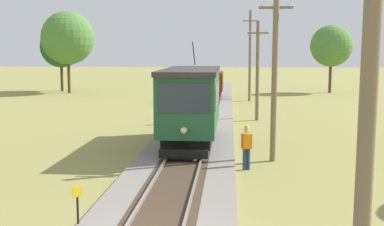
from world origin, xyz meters
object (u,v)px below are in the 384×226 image
(red_tram, at_px, (191,102))
(tree_horizon, at_px, (68,38))
(utility_pole_mid, at_px, (258,70))
(tree_right_near, at_px, (61,47))
(utility_pole_far, at_px, (250,55))
(freight_car, at_px, (210,83))
(utility_pole_near_tram, at_px, (275,73))
(track_worker, at_px, (247,145))
(gravel_pile, at_px, (177,89))
(tree_left_far, at_px, (331,46))
(utility_pole_foreground, at_px, (367,113))
(trackside_signal_marker, at_px, (78,206))

(red_tram, distance_m, tree_horizon, 33.89)
(red_tram, bearing_deg, utility_pole_mid, 68.91)
(tree_right_near, bearing_deg, tree_horizon, -54.94)
(utility_pole_far, bearing_deg, freight_car, 168.59)
(utility_pole_near_tram, height_order, tree_horizon, tree_horizon)
(freight_car, relative_size, track_worker, 2.91)
(gravel_pile, height_order, tree_left_far, tree_left_far)
(utility_pole_foreground, bearing_deg, tree_horizon, 112.69)
(freight_car, distance_m, utility_pole_mid, 14.33)
(utility_pole_foreground, xyz_separation_m, utility_pole_mid, (0.00, 26.73, -0.44))
(track_worker, distance_m, tree_left_far, 38.39)
(utility_pole_foreground, xyz_separation_m, track_worker, (-1.17, 12.49, -2.87))
(utility_pole_near_tram, xyz_separation_m, tree_left_far, (9.26, 35.21, 1.43))
(utility_pole_far, bearing_deg, red_tram, -99.31)
(utility_pole_far, bearing_deg, tree_left_far, 45.74)
(utility_pole_foreground, bearing_deg, utility_pole_mid, 90.00)
(gravel_pile, bearing_deg, tree_horizon, 174.79)
(utility_pole_far, height_order, tree_right_near, utility_pole_far)
(utility_pole_foreground, height_order, tree_right_near, utility_pole_foreground)
(utility_pole_far, bearing_deg, trackside_signal_marker, -99.60)
(utility_pole_foreground, xyz_separation_m, tree_horizon, (-19.58, 46.82, 2.17))
(tree_left_far, height_order, tree_horizon, tree_horizon)
(utility_pole_foreground, height_order, trackside_signal_marker, utility_pole_foreground)
(trackside_signal_marker, bearing_deg, tree_left_far, 71.01)
(utility_pole_foreground, distance_m, track_worker, 12.87)
(trackside_signal_marker, distance_m, tree_right_near, 46.42)
(utility_pole_foreground, height_order, track_worker, utility_pole_foreground)
(tree_right_near, relative_size, tree_horizon, 0.83)
(track_worker, xyz_separation_m, tree_right_near, (-19.99, 36.58, 4.08))
(utility_pole_near_tram, bearing_deg, tree_left_far, 75.27)
(trackside_signal_marker, relative_size, track_worker, 0.66)
(freight_car, bearing_deg, red_tram, -89.99)
(trackside_signal_marker, relative_size, gravel_pile, 0.41)
(trackside_signal_marker, height_order, tree_horizon, tree_horizon)
(utility_pole_near_tram, xyz_separation_m, tree_horizon, (-19.58, 32.83, 2.28))
(utility_pole_mid, relative_size, tree_horizon, 0.74)
(freight_car, distance_m, trackside_signal_marker, 35.03)
(utility_pole_near_tram, height_order, utility_pole_mid, utility_pole_near_tram)
(trackside_signal_marker, relative_size, tree_horizon, 0.13)
(tree_right_near, bearing_deg, gravel_pile, -13.73)
(tree_left_far, bearing_deg, track_worker, -105.85)
(tree_left_far, bearing_deg, tree_right_near, -179.75)
(utility_pole_foreground, bearing_deg, track_worker, 95.33)
(utility_pole_far, distance_m, gravel_pile, 10.25)
(utility_pole_foreground, height_order, utility_pole_mid, utility_pole_foreground)
(utility_pole_near_tram, xyz_separation_m, trackside_signal_marker, (-5.79, -8.50, -3.08))
(track_worker, relative_size, tree_left_far, 0.24)
(utility_pole_mid, relative_size, track_worker, 3.72)
(utility_pole_mid, bearing_deg, red_tram, -111.09)
(utility_pole_near_tram, relative_size, trackside_signal_marker, 6.19)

